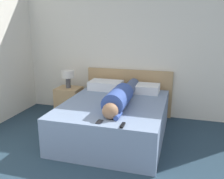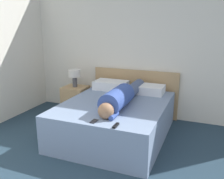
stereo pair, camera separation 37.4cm
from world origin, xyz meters
The scene contains 10 objects.
wall_back centered at (0.00, 3.47, 1.30)m, with size 5.65×0.06×2.60m.
bed centered at (-0.08, 2.35, 0.28)m, with size 1.56×1.93×0.57m.
headboard centered at (-0.08, 3.40, 0.45)m, with size 1.68×0.04×0.91m.
nightstand centered at (-1.20, 3.03, 0.28)m, with size 0.46×0.41×0.56m.
table_lamp centered at (-1.20, 3.03, 0.80)m, with size 0.24×0.24×0.35m.
person_lying centered at (0.06, 2.28, 0.70)m, with size 0.31×1.70×0.31m.
pillow_near_headboard centered at (-0.44, 3.08, 0.65)m, with size 0.61×0.39×0.16m.
pillow_second centered at (0.26, 3.08, 0.64)m, with size 0.58×0.39×0.14m.
tv_remote centered at (0.27, 1.48, 0.58)m, with size 0.04×0.15×0.02m.
cell_phone centered at (-0.05, 1.52, 0.58)m, with size 0.06×0.13×0.01m.
Camera 2 is at (1.28, -1.15, 1.80)m, focal length 40.00 mm.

